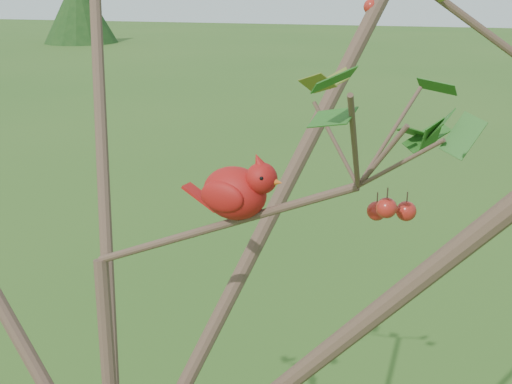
% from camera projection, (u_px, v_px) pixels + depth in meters
% --- Properties ---
extents(crabapple_tree, '(2.35, 2.05, 2.95)m').
position_uv_depth(crabapple_tree, '(97.00, 212.00, 1.33)').
color(crabapple_tree, '#493327').
rests_on(crabapple_tree, ground).
extents(cardinal, '(0.23, 0.13, 0.16)m').
position_uv_depth(cardinal, '(238.00, 191.00, 1.33)').
color(cardinal, '#AA190E').
rests_on(cardinal, ground).
extents(distant_trees, '(39.57, 15.11, 3.86)m').
position_uv_depth(distant_trees, '(424.00, 6.00, 24.90)').
color(distant_trees, '#493327').
rests_on(distant_trees, ground).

